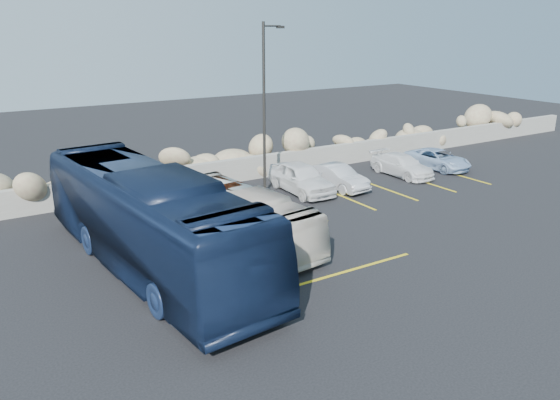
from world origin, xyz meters
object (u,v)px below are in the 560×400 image
car_d (437,159)px  car_a (301,178)px  vintage_bus (246,216)px  car_c (402,165)px  lamppost (265,104)px  tour_coach (149,219)px  car_b (337,177)px

car_d → car_a: bearing=174.1°
car_a → car_d: size_ratio=1.09×
vintage_bus → car_c: 12.43m
vintage_bus → car_c: bearing=12.0°
lamppost → car_c: lamppost is taller
tour_coach → car_d: size_ratio=3.14×
lamppost → vintage_bus: bearing=-126.7°
car_a → car_b: (1.89, -0.41, -0.13)m
tour_coach → car_a: 10.30m
car_b → car_c: bearing=-3.9°
lamppost → car_d: size_ratio=2.04×
car_c → car_d: (2.81, 0.06, -0.03)m
car_b → car_c: (4.52, 0.12, -0.03)m
car_b → car_d: (7.34, 0.19, -0.05)m
car_a → car_c: size_ratio=1.09×
car_d → lamppost: bearing=169.3°
car_d → tour_coach: bearing=-171.1°
car_c → car_a: bearing=176.7°
car_a → car_c: bearing=-0.5°
car_d → car_c: bearing=176.8°
car_b → car_c: size_ratio=0.92×
vintage_bus → car_c: (11.76, 3.99, -0.46)m
car_b → car_d: 7.34m
car_d → car_b: bearing=177.0°
lamppost → vintage_bus: 7.28m
car_a → car_b: bearing=-10.2°
lamppost → car_c: (7.87, -1.23, -3.72)m
lamppost → vintage_bus: (-3.89, -5.22, -3.27)m
tour_coach → car_c: size_ratio=3.12×
car_b → car_c: 4.53m
car_a → car_c: 6.43m
car_a → car_d: 9.24m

